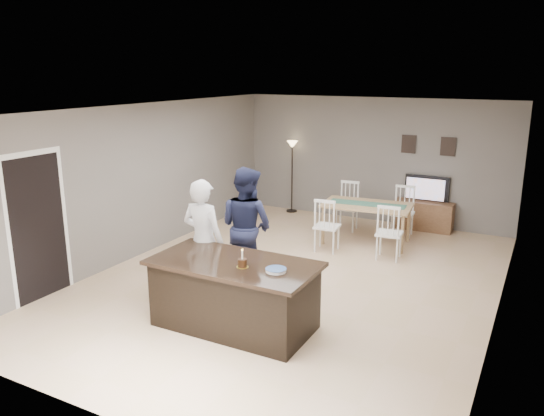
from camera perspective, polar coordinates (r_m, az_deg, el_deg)
The scene contains 14 objects.
floor at distance 8.59m, azimuth 2.39°, elevation -7.70°, with size 8.00×8.00×0.00m, color tan.
room_shell at distance 8.10m, azimuth 2.52°, elevation 3.34°, with size 8.00×8.00×8.00m.
kitchen_island at distance 6.95m, azimuth -4.06°, elevation -9.22°, with size 2.15×1.10×0.90m.
tv_console at distance 11.55m, azimuth 15.96°, elevation -0.79°, with size 1.20×0.40×0.60m, color brown.
television at distance 11.49m, azimuth 16.23°, elevation 2.01°, with size 0.91×0.12×0.53m, color black.
tv_screen_glow at distance 11.41m, azimuth 16.15°, elevation 1.96°, with size 0.78×0.78×0.00m, color orange.
picture_frames at distance 11.48m, azimuth 16.44°, elevation 6.48°, with size 1.10×0.02×0.38m.
doorway at distance 8.28m, azimuth -23.96°, elevation -0.66°, with size 0.00×2.10×2.65m.
woman at distance 7.67m, azimuth -7.40°, elevation -3.46°, with size 0.65×0.43×1.79m, color silver.
man at distance 8.17m, azimuth -2.78°, elevation -1.97°, with size 0.90×0.70×1.86m, color #181C36.
birthday_cake at distance 6.58m, azimuth -3.21°, elevation -5.91°, with size 0.15×0.15×0.24m.
plate_stack at distance 6.44m, azimuth 0.43°, elevation -6.69°, with size 0.26×0.26×0.04m.
dining_table at distance 10.31m, azimuth 10.16°, elevation -0.30°, with size 1.75×2.01×1.01m.
floor_lamp at distance 12.33m, azimuth 2.18°, elevation 5.49°, with size 0.25×0.25×1.68m.
Camera 1 is at (3.39, -7.18, 3.26)m, focal length 35.00 mm.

